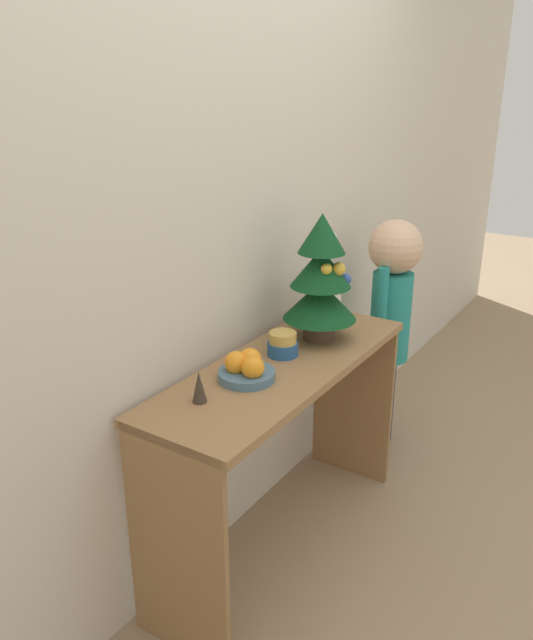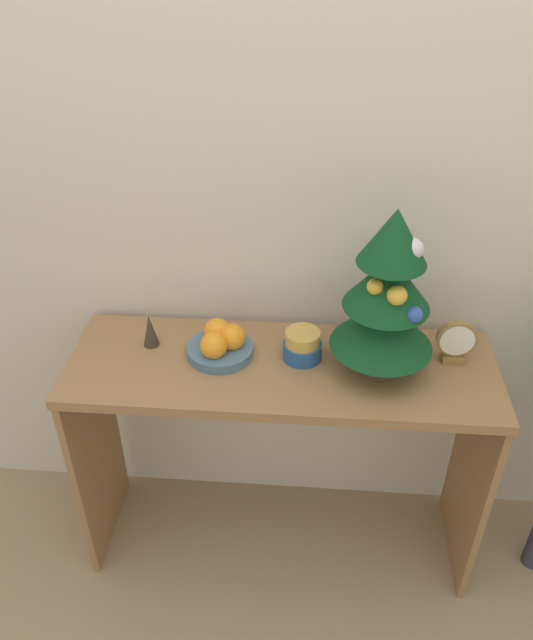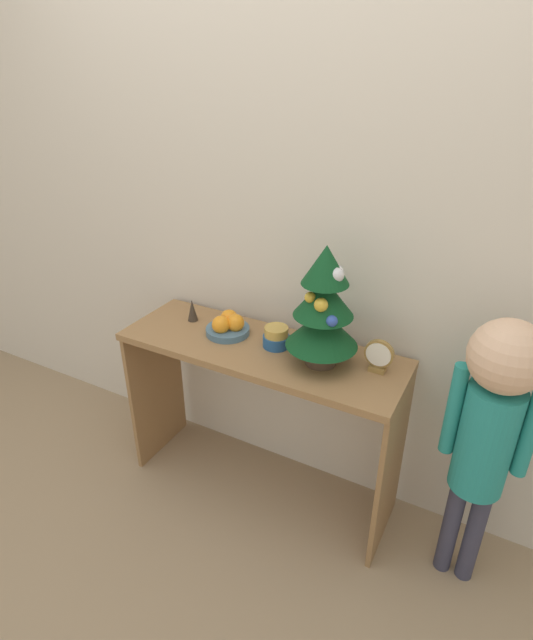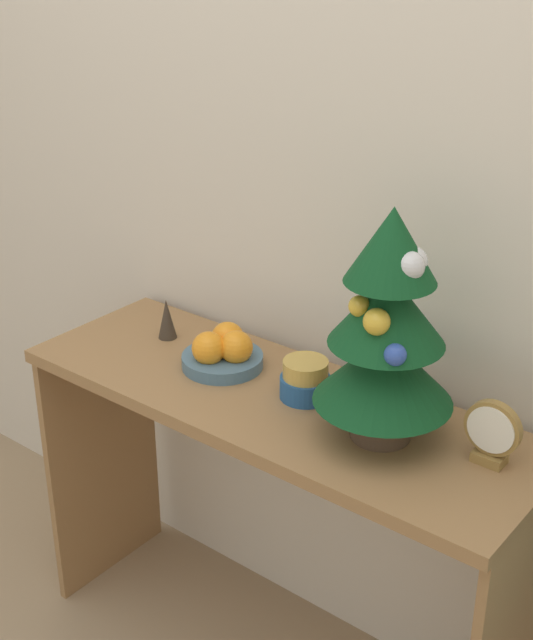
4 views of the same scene
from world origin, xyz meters
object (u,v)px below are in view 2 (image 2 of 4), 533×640
object	(u,v)px
mini_tree	(387,295)
singing_bowl	(302,346)
fruit_bowl	(221,343)
desk_clock	(456,342)
figurine	(150,330)

from	to	relation	value
mini_tree	singing_bowl	xyz separation A→B (m)	(-0.21, 0.03, -0.20)
fruit_bowl	singing_bowl	distance (m)	0.23
mini_tree	singing_bowl	distance (m)	0.29
fruit_bowl	desk_clock	distance (m)	0.64
singing_bowl	desk_clock	size ratio (longest dim) A/B	0.83
singing_bowl	desk_clock	bearing A→B (deg)	2.29
fruit_bowl	mini_tree	bearing A→B (deg)	-3.87
mini_tree	fruit_bowl	world-z (taller)	mini_tree
fruit_bowl	figurine	size ratio (longest dim) A/B	1.85
fruit_bowl	desk_clock	world-z (taller)	desk_clock
desk_clock	figurine	size ratio (longest dim) A/B	1.30
fruit_bowl	desk_clock	xyz separation A→B (m)	(0.64, 0.02, 0.03)
mini_tree	fruit_bowl	xyz separation A→B (m)	(-0.44, 0.03, -0.20)
fruit_bowl	figurine	distance (m)	0.21
mini_tree	desk_clock	world-z (taller)	mini_tree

